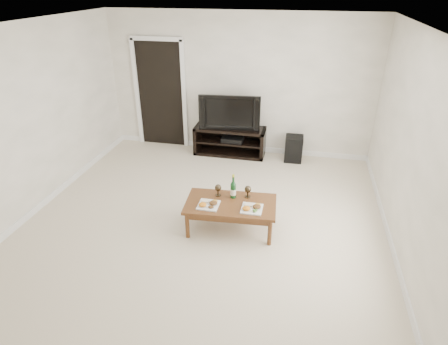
% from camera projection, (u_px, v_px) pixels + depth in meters
% --- Properties ---
extents(floor, '(5.50, 5.50, 0.00)m').
position_uv_depth(floor, '(201.00, 228.00, 5.18)').
color(floor, beige).
rests_on(floor, ground).
extents(back_wall, '(5.00, 0.04, 2.60)m').
position_uv_depth(back_wall, '(239.00, 85.00, 6.98)').
color(back_wall, white).
rests_on(back_wall, ground).
extents(ceiling, '(5.00, 5.50, 0.04)m').
position_uv_depth(ceiling, '(194.00, 26.00, 3.97)').
color(ceiling, white).
rests_on(ceiling, back_wall).
extents(doorway, '(0.90, 0.02, 2.05)m').
position_uv_depth(doorway, '(161.00, 95.00, 7.37)').
color(doorway, black).
rests_on(doorway, ground).
extents(media_console, '(1.35, 0.45, 0.55)m').
position_uv_depth(media_console, '(230.00, 141.00, 7.24)').
color(media_console, black).
rests_on(media_console, ground).
extents(television, '(1.14, 0.26, 0.65)m').
position_uv_depth(television, '(230.00, 111.00, 6.96)').
color(television, black).
rests_on(television, media_console).
extents(av_receiver, '(0.41, 0.31, 0.08)m').
position_uv_depth(av_receiver, '(233.00, 139.00, 7.19)').
color(av_receiver, black).
rests_on(av_receiver, media_console).
extents(subwoofer, '(0.33, 0.33, 0.48)m').
position_uv_depth(subwoofer, '(294.00, 149.00, 7.00)').
color(subwoofer, black).
rests_on(subwoofer, ground).
extents(coffee_table, '(1.24, 0.74, 0.42)m').
position_uv_depth(coffee_table, '(231.00, 216.00, 5.07)').
color(coffee_table, brown).
rests_on(coffee_table, ground).
extents(plate_left, '(0.27, 0.27, 0.07)m').
position_uv_depth(plate_left, '(208.00, 203.00, 4.90)').
color(plate_left, white).
rests_on(plate_left, coffee_table).
extents(plate_right, '(0.27, 0.27, 0.07)m').
position_uv_depth(plate_right, '(252.00, 207.00, 4.82)').
color(plate_right, white).
rests_on(plate_right, coffee_table).
extents(wine_bottle, '(0.07, 0.07, 0.35)m').
position_uv_depth(wine_bottle, '(233.00, 186.00, 5.02)').
color(wine_bottle, '#103B18').
rests_on(wine_bottle, coffee_table).
extents(goblet_left, '(0.09, 0.09, 0.17)m').
position_uv_depth(goblet_left, '(218.00, 190.00, 5.11)').
color(goblet_left, '#382E1F').
rests_on(goblet_left, coffee_table).
extents(goblet_right, '(0.09, 0.09, 0.17)m').
position_uv_depth(goblet_right, '(248.00, 192.00, 5.07)').
color(goblet_right, '#382E1F').
rests_on(goblet_right, coffee_table).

